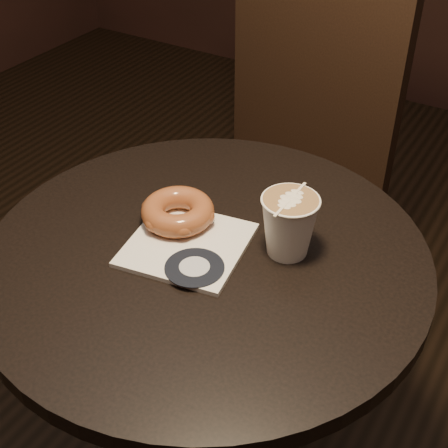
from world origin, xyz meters
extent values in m
cylinder|color=black|center=(0.00, 0.00, 0.73)|extent=(0.70, 0.70, 0.03)
cylinder|color=black|center=(0.00, 0.00, 0.37)|extent=(0.07, 0.07, 0.70)
cube|color=black|center=(-0.14, 0.48, 0.49)|extent=(0.47, 0.47, 0.04)
cube|color=black|center=(-0.12, 0.68, 0.81)|extent=(0.44, 0.08, 0.59)
cylinder|color=black|center=(-0.34, 0.31, 0.25)|extent=(0.04, 0.04, 0.49)
cylinder|color=black|center=(0.03, 0.28, 0.25)|extent=(0.04, 0.04, 0.49)
cylinder|color=black|center=(-0.31, 0.68, 0.25)|extent=(0.04, 0.04, 0.49)
cylinder|color=black|center=(0.06, 0.65, 0.25)|extent=(0.04, 0.04, 0.49)
cube|color=white|center=(-0.03, -0.01, 0.75)|extent=(0.20, 0.20, 0.01)
torus|color=brown|center=(-0.07, 0.03, 0.78)|extent=(0.12, 0.12, 0.04)
camera|label=1|loc=(0.42, -0.63, 1.37)|focal=50.00mm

